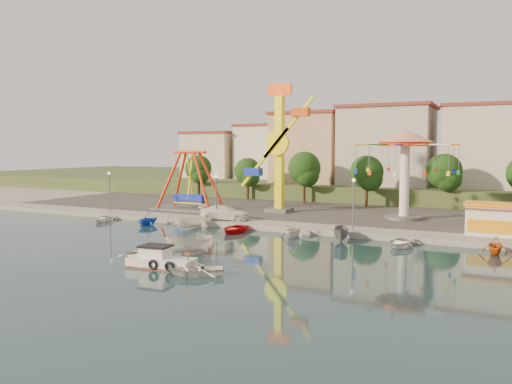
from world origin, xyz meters
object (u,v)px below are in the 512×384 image
Objects in this scene: skiff at (190,245)px; van at (225,213)px; kamikaze_tower at (281,152)px; cabin_motorboat at (160,261)px; pirate_ship_ride at (190,182)px; wave_swinger at (405,154)px; rowboat_a at (135,256)px.

van is (-5.50, 15.41, 0.63)m from skiff.
kamikaze_tower is 3.15× the size of cabin_motorboat.
van is at bearing 100.79° from cabin_motorboat.
pirate_ship_ride is 27.91m from wave_swinger.
cabin_motorboat is (-12.28, -30.22, -7.72)m from wave_swinger.
wave_swinger is (15.43, 0.63, -0.28)m from kamikaze_tower.
pirate_ship_ride is 2.39× the size of skiff.
cabin_motorboat reaches higher than skiff.
kamikaze_tower is at bearing 89.95° from cabin_motorboat.
wave_swinger is (27.40, 3.74, 3.80)m from pirate_ship_ride.
skiff is at bearing -117.20° from wave_swinger.
pirate_ship_ride is 0.61× the size of kamikaze_tower.
pirate_ship_ride reaches higher than cabin_motorboat.
cabin_motorboat is (3.15, -29.59, -8.00)m from kamikaze_tower.
cabin_motorboat is at bearing -42.05° from skiff.
kamikaze_tower reaches higher than wave_swinger.
kamikaze_tower reaches higher than rowboat_a.
van is at bearing -108.28° from kamikaze_tower.
rowboat_a is (-0.30, -28.37, -8.14)m from kamikaze_tower.
rowboat_a is 4.66m from skiff.
wave_swinger is 3.54× the size of rowboat_a.
pirate_ship_ride is 11.21m from van.
rowboat_a is at bearing -65.20° from pirate_ship_ride.
cabin_motorboat is 1.25× the size of skiff.
wave_swinger reaches higher than cabin_motorboat.
kamikaze_tower is at bearing -33.56° from van.
wave_swinger is 2.00× the size of van.
van is at bearing 149.60° from skiff.
pirate_ship_ride is 13.02m from kamikaze_tower.
cabin_motorboat is at bearing -112.12° from wave_swinger.
cabin_motorboat is at bearing -83.93° from kamikaze_tower.
pirate_ship_ride reaches higher than skiff.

